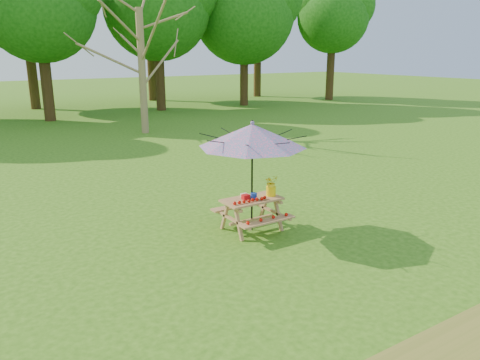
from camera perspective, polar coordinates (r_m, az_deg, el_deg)
ground at (r=6.53m, az=-19.35°, el=-18.19°), size 120.00×120.00×0.00m
picnic_table at (r=9.51m, az=1.45°, el=-4.26°), size 1.20×1.32×0.67m
patio_umbrella at (r=9.09m, az=1.51°, el=5.42°), size 2.29×2.29×2.25m
produce_bins at (r=9.37m, az=1.09°, el=-1.99°), size 0.27×0.36×0.13m
tomatoes_row at (r=9.17m, az=1.31°, el=-2.51°), size 0.77×0.13×0.07m
flower_bucket at (r=9.54m, az=3.81°, el=-0.58°), size 0.27×0.23×0.44m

